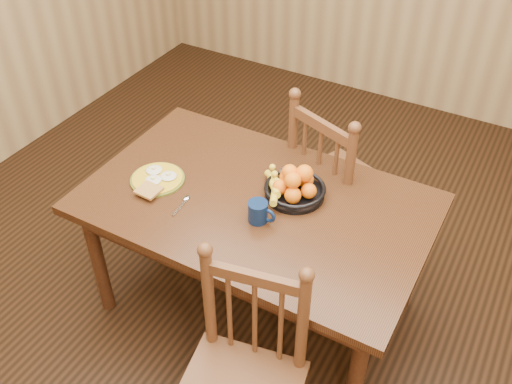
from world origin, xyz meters
The scene contains 10 objects.
room centered at (0.00, 0.00, 1.35)m, with size 4.52×5.02×2.72m.
dining_table centered at (0.00, 0.00, 0.67)m, with size 1.60×1.00×0.75m.
chair_far centered at (0.19, 0.56, 0.52)m, with size 0.61×0.60×1.06m.
chair_near centered at (0.34, -0.71, 0.49)m, with size 0.53×0.52×1.01m.
breakfast_plate centered at (-0.49, -0.11, 0.76)m, with size 0.26×0.29×0.04m.
fork centered at (-0.44, -0.10, 0.75)m, with size 0.04×0.18×0.00m.
spoon centered at (-0.29, -0.17, 0.75)m, with size 0.04×0.16×0.01m.
coffee_mug centered at (0.08, -0.11, 0.80)m, with size 0.13×0.09×0.10m.
juice_glass centered at (0.07, 0.17, 0.79)m, with size 0.06×0.06×0.09m.
fruit_bowl centered at (0.13, 0.12, 0.81)m, with size 0.32×0.32×0.17m.
Camera 1 is at (0.99, -1.76, 2.48)m, focal length 40.00 mm.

